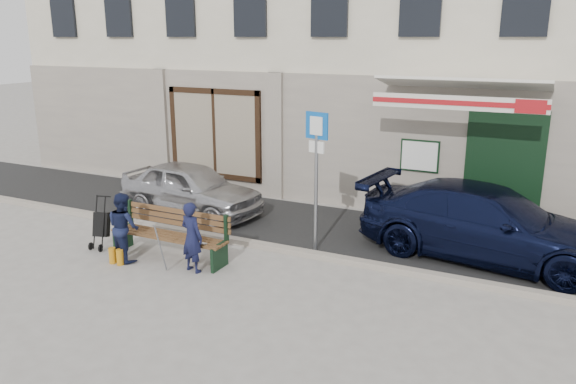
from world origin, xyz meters
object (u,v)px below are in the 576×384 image
Objects in this scene: parking_sign at (316,159)px; bench at (167,235)px; car_silver at (191,188)px; woman at (124,227)px; car_navy at (487,223)px; man at (192,237)px; stroller at (101,225)px.

parking_sign reaches higher than bench.
parking_sign is at bearing -99.46° from car_silver.
parking_sign is at bearing -126.74° from woman.
car_navy is 1.98× the size of bench.
parking_sign reaches higher than man.
bench is (-2.36, -1.57, -1.37)m from parking_sign.
stroller is (-3.87, -1.71, -1.37)m from parking_sign.
man is 1.24× the size of stroller.
bench is at bearing -9.46° from man.
parking_sign reaches higher than stroller.
car_silver is at bearing 116.34° from bench.
stroller is (-2.30, 0.18, -0.18)m from man.
car_navy is at bearing 33.57° from parking_sign.
car_navy reaches higher than man.
parking_sign is 2.09× the size of woman.
bench is 0.80m from woman.
bench is 0.87m from man.
stroller is at bearing -141.67° from parking_sign.
car_navy is at bearing 5.64° from stroller.
car_navy reaches higher than bench.
man is (2.05, -2.84, 0.03)m from car_silver.
car_navy reaches higher than stroller.
car_navy is at bearing -83.84° from car_silver.
car_silver is 3.01m from woman.
car_silver is 6.65m from car_navy.
woman is (-3.02, -2.00, -1.18)m from parking_sign.
man is at bearing -20.56° from stroller.
car_navy is 3.41m from parking_sign.
parking_sign reaches higher than woman.
stroller is (-0.25, -2.66, -0.15)m from car_silver.
man is at bearing -115.22° from parking_sign.
car_navy is 1.75× the size of parking_sign.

